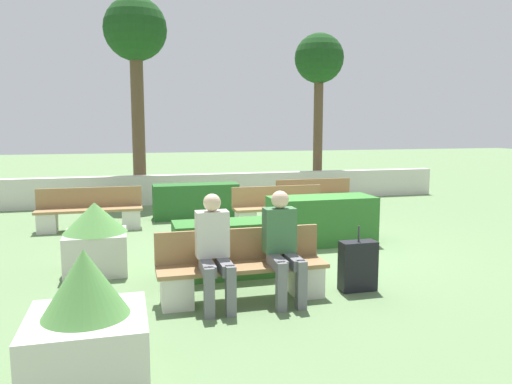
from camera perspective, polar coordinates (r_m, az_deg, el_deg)
name	(u,v)px	position (r m, az deg, el deg)	size (l,w,h in m)	color
ground_plane	(285,246)	(8.77, 3.39, -6.17)	(60.00, 60.00, 0.00)	#607F51
perimeter_wall	(226,188)	(13.70, -3.43, 0.51)	(12.51, 0.30, 0.77)	beige
bench_front	(242,273)	(6.10, -1.57, -9.22)	(2.05, 0.49, 0.83)	#937047
bench_left_side	(90,214)	(10.56, -18.45, -2.36)	(2.06, 0.49, 0.83)	#937047
bench_right_side	(279,212)	(10.27, 2.69, -2.28)	(1.92, 0.48, 0.83)	#937047
bench_back	(316,202)	(11.68, 6.91, -1.13)	(1.83, 0.49, 0.83)	#937047
person_seated_man	(282,241)	(5.98, 3.03, -5.64)	(0.38, 0.63, 1.32)	slate
person_seated_woman	(214,246)	(5.79, -4.81, -6.16)	(0.38, 0.63, 1.31)	slate
hedge_block_near_left	(322,220)	(8.92, 7.50, -3.22)	(1.86, 0.76, 0.84)	#33702D
hedge_block_near_right	(196,201)	(11.37, -6.90, -1.02)	(1.90, 0.62, 0.77)	#286028
hedge_block_mid_left	(229,248)	(7.03, -3.13, -6.46)	(1.53, 0.61, 0.77)	#33702D
planter_corner_left	(87,327)	(4.40, -18.77, -14.39)	(0.95, 0.95, 1.13)	beige
planter_corner_right	(96,237)	(7.49, -17.85, -4.87)	(0.90, 0.90, 1.01)	beige
suitcase	(358,266)	(6.54, 11.56, -8.27)	(0.46, 0.22, 0.84)	black
tree_leftmost	(136,38)	(14.19, -13.60, 16.70)	(1.67, 1.67, 5.45)	brown
tree_center_left	(319,65)	(15.49, 7.22, 14.24)	(1.47, 1.47, 4.80)	brown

